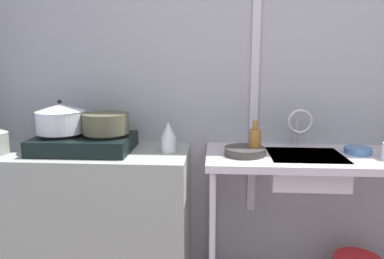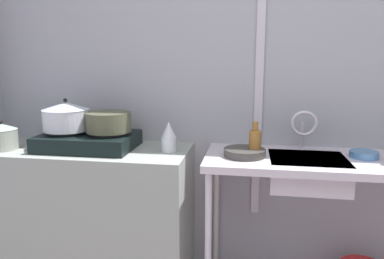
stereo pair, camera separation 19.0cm
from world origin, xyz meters
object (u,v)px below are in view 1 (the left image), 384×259
faucet (300,123)px  small_bowl_on_drainboard (358,150)px  percolator (168,138)px  stove (84,143)px  pot_on_right_burner (106,123)px  bottle_by_sink (255,141)px  frying_pan (245,151)px  sink_basin (305,169)px  pot_on_left_burner (61,118)px

faucet → small_bowl_on_drainboard: bearing=-17.5°
percolator → small_bowl_on_drainboard: 1.08m
stove → pot_on_right_burner: bearing=-0.0°
pot_on_right_burner → percolator: (0.36, 0.00, -0.08)m
stove → bottle_by_sink: 0.98m
faucet → frying_pan: bearing=-152.7°
faucet → frying_pan: faucet is taller
stove → pot_on_right_burner: (0.13, -0.00, 0.12)m
percolator → sink_basin: size_ratio=0.43×
percolator → frying_pan: percolator is taller
pot_on_left_burner → sink_basin: bearing=-0.5°
pot_on_right_burner → frying_pan: bearing=-2.5°
percolator → small_bowl_on_drainboard: (1.07, 0.04, -0.07)m
frying_pan → pot_on_left_burner: bearing=178.1°
percolator → frying_pan: size_ratio=0.77×
sink_basin → frying_pan: 0.36m
pot_on_left_burner → pot_on_right_burner: pot_on_left_burner is taller
faucet → frying_pan: 0.40m
sink_basin → frying_pan: frying_pan is taller
pot_on_left_burner → bottle_by_sink: bearing=-0.9°
pot_on_left_burner → small_bowl_on_drainboard: bearing=1.3°
stove → sink_basin: stove is taller
pot_on_right_burner → faucet: size_ratio=1.09×
bottle_by_sink → pot_on_right_burner: bearing=178.8°
stove → frying_pan: 0.93m
pot_on_right_burner → sink_basin: bearing=-0.6°
pot_on_right_burner → bottle_by_sink: pot_on_right_burner is taller
sink_basin → percolator: bearing=179.1°
stove → faucet: size_ratio=2.31×
small_bowl_on_drainboard → bottle_by_sink: bearing=-174.5°
bottle_by_sink → faucet: bearing=29.1°
percolator → small_bowl_on_drainboard: bearing=2.0°
faucet → bottle_by_sink: size_ratio=1.24×
sink_basin → bottle_by_sink: size_ratio=2.13×
percolator → small_bowl_on_drainboard: size_ratio=1.17×
sink_basin → frying_pan: (-0.34, -0.02, 0.10)m
stove → pot_on_left_burner: 0.20m
pot_on_left_burner → pot_on_right_burner: size_ratio=1.06×
pot_on_right_burner → percolator: bearing=0.1°
stove → percolator: percolator is taller
percolator → faucet: faucet is taller
stove → sink_basin: (1.27, -0.01, -0.13)m
faucet → small_bowl_on_drainboard: faucet is taller
pot_on_left_burner → percolator: pot_on_left_burner is taller
frying_pan → sink_basin: bearing=3.9°
faucet → stove: bearing=-173.8°
percolator → small_bowl_on_drainboard: percolator is taller
faucet → small_bowl_on_drainboard: size_ratio=1.59×
stove → sink_basin: size_ratio=1.35×
pot_on_right_burner → pot_on_left_burner: bearing=-180.0°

